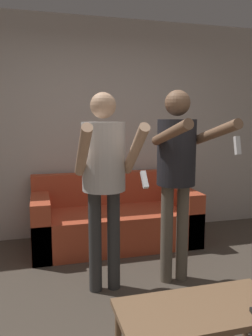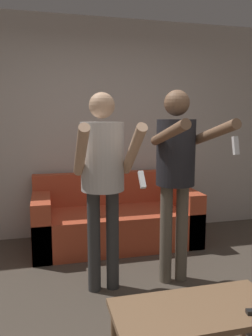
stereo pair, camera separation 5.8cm
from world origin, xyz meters
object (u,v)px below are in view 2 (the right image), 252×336
Objects in this scene: person_standing_left at (103,169)px; person_standing_right at (177,163)px; coffee_table at (196,315)px; couch at (115,220)px.

person_standing_right is (0.65, -0.01, 0.02)m from person_standing_left.
person_standing_left is 1.31m from coffee_table.
coffee_table is (-0.29, -1.03, -0.74)m from person_standing_right.
person_standing_left is 0.65m from person_standing_right.
person_standing_left reaches higher than couch.
person_standing_left is at bearing 109.01° from coffee_table.
couch is at bearing 107.01° from person_standing_right.
person_standing_right reaches higher than person_standing_left.
couch is 1.12× the size of person_standing_left.
person_standing_right is 1.30m from coffee_table.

